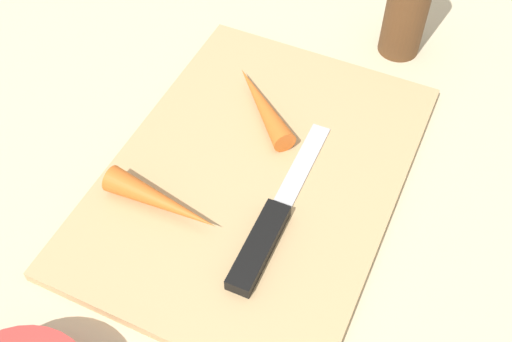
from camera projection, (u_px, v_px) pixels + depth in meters
name	position (u px, v px, depth m)	size (l,w,h in m)	color
ground_plane	(256.00, 179.00, 0.58)	(1.40, 1.40, 0.00)	#C6B793
cutting_board	(256.00, 175.00, 0.58)	(0.36, 0.26, 0.01)	tan
knife	(265.00, 235.00, 0.52)	(0.20, 0.02, 0.01)	#B7B7BC
carrot_long	(262.00, 104.00, 0.61)	(0.02, 0.02, 0.11)	orange
carrot_short	(162.00, 202.00, 0.54)	(0.03, 0.03, 0.11)	orange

